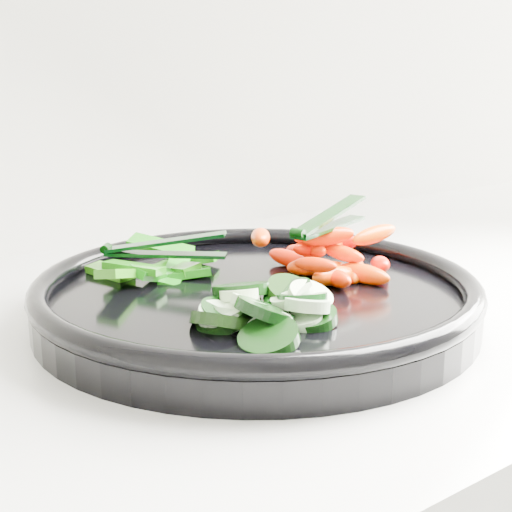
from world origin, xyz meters
TOP-DOWN VIEW (x-y plane):
  - veggie_tray at (-0.17, 1.66)m, footprint 0.38×0.38m
  - cucumber_pile at (-0.22, 1.60)m, footprint 0.12×0.14m
  - carrot_pile at (-0.09, 1.66)m, footprint 0.14×0.15m
  - pepper_pile at (-0.21, 1.75)m, footprint 0.14×0.12m
  - tong_carrot at (-0.09, 1.66)m, footprint 0.11×0.05m
  - tong_pepper at (-0.21, 1.75)m, footprint 0.10×0.09m

SIDE VIEW (x-z plane):
  - veggie_tray at x=-0.17m, z-range 0.93..0.97m
  - pepper_pile at x=-0.21m, z-range 0.94..0.98m
  - cucumber_pile at x=-0.22m, z-range 0.94..0.98m
  - carrot_pile at x=-0.09m, z-range 0.95..1.00m
  - tong_pepper at x=-0.21m, z-range 0.97..0.99m
  - tong_carrot at x=-0.09m, z-range 0.99..1.02m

